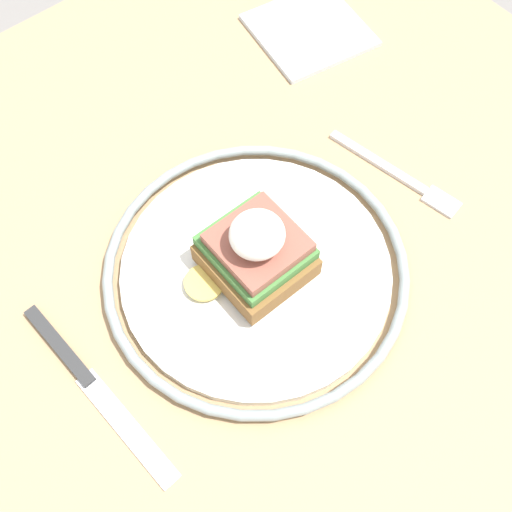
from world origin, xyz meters
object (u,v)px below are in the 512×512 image
object	(u,v)px
fork	(399,176)
knife	(85,377)
sandwich	(256,250)
napkin	(309,30)
plate	(256,270)

from	to	relation	value
fork	knife	bearing A→B (deg)	-3.89
sandwich	napkin	size ratio (longest dim) A/B	0.88
fork	napkin	xyz separation A→B (m)	(-0.07, -0.22, 0.00)
sandwich	plate	bearing A→B (deg)	64.31
knife	plate	bearing A→B (deg)	174.88
sandwich	napkin	world-z (taller)	sandwich
plate	fork	size ratio (longest dim) A/B	1.86
plate	knife	world-z (taller)	plate
knife	napkin	size ratio (longest dim) A/B	1.69
napkin	knife	bearing A→B (deg)	23.74
sandwich	napkin	xyz separation A→B (m)	(-0.26, -0.21, -0.04)
plate	knife	distance (m)	0.18
sandwich	knife	xyz separation A→B (m)	(0.18, -0.02, -0.04)
plate	sandwich	size ratio (longest dim) A/B	2.67
fork	knife	xyz separation A→B (m)	(0.37, -0.03, 0.00)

